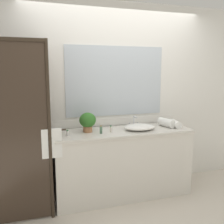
{
  "coord_description": "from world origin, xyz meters",
  "views": [
    {
      "loc": [
        -1.09,
        -3.0,
        1.66
      ],
      "look_at": [
        -0.15,
        0.0,
        1.15
      ],
      "focal_mm": 39.97,
      "sensor_mm": 36.0,
      "label": 1
    }
  ],
  "objects_px": {
    "sink_basin": "(140,127)",
    "potted_plant": "(88,121)",
    "amenity_bottle_shampoo": "(101,130)",
    "amenity_bottle_conditioner": "(68,133)",
    "amenity_bottle_body_wash": "(111,129)",
    "rolled_towel_middle": "(167,123)",
    "rolled_towel_near_edge": "(176,124)",
    "faucet": "(134,123)"
  },
  "relations": [
    {
      "from": "rolled_towel_middle",
      "to": "rolled_towel_near_edge",
      "type": "bearing_deg",
      "value": -26.09
    },
    {
      "from": "amenity_bottle_conditioner",
      "to": "rolled_towel_near_edge",
      "type": "height_order",
      "value": "rolled_towel_near_edge"
    },
    {
      "from": "potted_plant",
      "to": "rolled_towel_middle",
      "type": "height_order",
      "value": "potted_plant"
    },
    {
      "from": "sink_basin",
      "to": "amenity_bottle_shampoo",
      "type": "height_order",
      "value": "amenity_bottle_shampoo"
    },
    {
      "from": "amenity_bottle_conditioner",
      "to": "potted_plant",
      "type": "bearing_deg",
      "value": 25.36
    },
    {
      "from": "amenity_bottle_body_wash",
      "to": "potted_plant",
      "type": "bearing_deg",
      "value": 159.95
    },
    {
      "from": "sink_basin",
      "to": "potted_plant",
      "type": "xyz_separation_m",
      "value": [
        -0.68,
        0.09,
        0.1
      ]
    },
    {
      "from": "faucet",
      "to": "sink_basin",
      "type": "bearing_deg",
      "value": -90.0
    },
    {
      "from": "amenity_bottle_shampoo",
      "to": "potted_plant",
      "type": "bearing_deg",
      "value": 137.21
    },
    {
      "from": "sink_basin",
      "to": "amenity_bottle_shampoo",
      "type": "relative_size",
      "value": 4.16
    },
    {
      "from": "sink_basin",
      "to": "potted_plant",
      "type": "relative_size",
      "value": 1.7
    },
    {
      "from": "potted_plant",
      "to": "sink_basin",
      "type": "bearing_deg",
      "value": -7.41
    },
    {
      "from": "potted_plant",
      "to": "amenity_bottle_conditioner",
      "type": "relative_size",
      "value": 3.26
    },
    {
      "from": "potted_plant",
      "to": "rolled_towel_near_edge",
      "type": "xyz_separation_m",
      "value": [
        1.22,
        -0.09,
        -0.1
      ]
    },
    {
      "from": "amenity_bottle_body_wash",
      "to": "amenity_bottle_conditioner",
      "type": "relative_size",
      "value": 1.14
    },
    {
      "from": "amenity_bottle_shampoo",
      "to": "rolled_towel_middle",
      "type": "distance_m",
      "value": 0.97
    },
    {
      "from": "faucet",
      "to": "amenity_bottle_body_wash",
      "type": "distance_m",
      "value": 0.45
    },
    {
      "from": "sink_basin",
      "to": "amenity_bottle_conditioner",
      "type": "xyz_separation_m",
      "value": [
        -0.95,
        -0.04,
        -0.0
      ]
    },
    {
      "from": "sink_basin",
      "to": "faucet",
      "type": "height_order",
      "value": "faucet"
    },
    {
      "from": "amenity_bottle_conditioner",
      "to": "faucet",
      "type": "bearing_deg",
      "value": 13.96
    },
    {
      "from": "amenity_bottle_body_wash",
      "to": "faucet",
      "type": "bearing_deg",
      "value": 27.32
    },
    {
      "from": "amenity_bottle_shampoo",
      "to": "rolled_towel_near_edge",
      "type": "xyz_separation_m",
      "value": [
        1.08,
        0.04,
        -0.0
      ]
    },
    {
      "from": "rolled_towel_near_edge",
      "to": "amenity_bottle_shampoo",
      "type": "bearing_deg",
      "value": -177.97
    },
    {
      "from": "rolled_towel_middle",
      "to": "potted_plant",
      "type": "bearing_deg",
      "value": 178.07
    },
    {
      "from": "amenity_bottle_body_wash",
      "to": "rolled_towel_near_edge",
      "type": "relative_size",
      "value": 0.38
    },
    {
      "from": "amenity_bottle_body_wash",
      "to": "amenity_bottle_shampoo",
      "type": "distance_m",
      "value": 0.14
    },
    {
      "from": "amenity_bottle_body_wash",
      "to": "rolled_towel_near_edge",
      "type": "xyz_separation_m",
      "value": [
        0.94,
        0.01,
        0.01
      ]
    },
    {
      "from": "faucet",
      "to": "potted_plant",
      "type": "xyz_separation_m",
      "value": [
        -0.68,
        -0.11,
        0.09
      ]
    },
    {
      "from": "faucet",
      "to": "potted_plant",
      "type": "distance_m",
      "value": 0.69
    },
    {
      "from": "sink_basin",
      "to": "rolled_towel_middle",
      "type": "height_order",
      "value": "rolled_towel_middle"
    },
    {
      "from": "faucet",
      "to": "potted_plant",
      "type": "bearing_deg",
      "value": -171.02
    },
    {
      "from": "amenity_bottle_shampoo",
      "to": "rolled_towel_middle",
      "type": "bearing_deg",
      "value": 5.43
    },
    {
      "from": "faucet",
      "to": "rolled_towel_middle",
      "type": "height_order",
      "value": "faucet"
    },
    {
      "from": "sink_basin",
      "to": "amenity_bottle_shampoo",
      "type": "bearing_deg",
      "value": -175.63
    },
    {
      "from": "amenity_bottle_body_wash",
      "to": "amenity_bottle_shampoo",
      "type": "height_order",
      "value": "amenity_bottle_shampoo"
    },
    {
      "from": "amenity_bottle_shampoo",
      "to": "rolled_towel_near_edge",
      "type": "distance_m",
      "value": 1.08
    },
    {
      "from": "potted_plant",
      "to": "amenity_bottle_shampoo",
      "type": "height_order",
      "value": "potted_plant"
    },
    {
      "from": "faucet",
      "to": "amenity_bottle_shampoo",
      "type": "bearing_deg",
      "value": -156.29
    },
    {
      "from": "amenity_bottle_conditioner",
      "to": "amenity_bottle_body_wash",
      "type": "bearing_deg",
      "value": 2.99
    },
    {
      "from": "amenity_bottle_shampoo",
      "to": "amenity_bottle_conditioner",
      "type": "distance_m",
      "value": 0.41
    },
    {
      "from": "sink_basin",
      "to": "amenity_bottle_conditioner",
      "type": "height_order",
      "value": "same"
    },
    {
      "from": "amenity_bottle_body_wash",
      "to": "rolled_towel_middle",
      "type": "distance_m",
      "value": 0.84
    }
  ]
}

